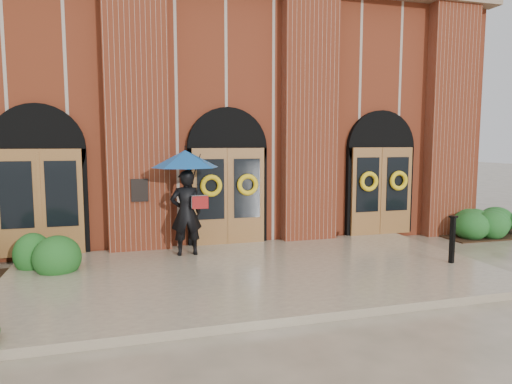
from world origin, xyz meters
name	(u,v)px	position (x,y,z in m)	size (l,w,h in m)	color
ground	(258,278)	(0.00, 0.00, 0.00)	(90.00, 90.00, 0.00)	tan
landing	(256,273)	(0.00, 0.15, 0.07)	(10.00, 5.30, 0.15)	tan
church_building	(193,124)	(0.00, 8.78, 3.50)	(16.20, 12.53, 7.00)	#622615
man_with_umbrella	(186,182)	(-1.22, 1.82, 1.88)	(1.58, 1.58, 2.47)	black
metal_post	(452,238)	(4.30, -0.54, 0.70)	(0.18, 0.18, 1.05)	black
hedge_wall_right	(492,223)	(8.00, 2.20, 0.38)	(2.99, 1.20, 0.77)	#1D531E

